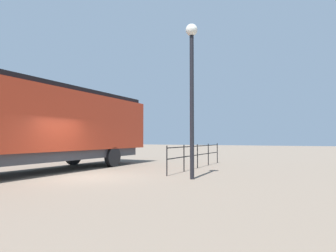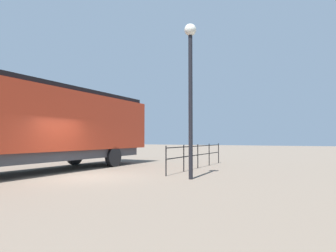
{
  "view_description": "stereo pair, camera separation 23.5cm",
  "coord_description": "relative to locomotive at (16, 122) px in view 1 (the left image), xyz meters",
  "views": [
    {
      "loc": [
        8.22,
        -9.22,
        1.55
      ],
      "look_at": [
        1.86,
        3.8,
        2.19
      ],
      "focal_mm": 31.23,
      "sensor_mm": 36.0,
      "label": 1
    },
    {
      "loc": [
        8.43,
        -9.12,
        1.55
      ],
      "look_at": [
        1.86,
        3.8,
        2.19
      ],
      "focal_mm": 31.23,
      "sensor_mm": 36.0,
      "label": 2
    }
  ],
  "objects": [
    {
      "name": "lamp_post",
      "position": [
        7.2,
        2.22,
        1.79
      ],
      "size": [
        0.47,
        0.47,
        6.06
      ],
      "color": "black",
      "rests_on": "ground_plane"
    },
    {
      "name": "ground_plane",
      "position": [
        3.1,
        0.9,
        -2.28
      ],
      "size": [
        120.0,
        120.0,
        0.0
      ],
      "primitive_type": "plane",
      "color": "#756656"
    },
    {
      "name": "locomotive",
      "position": [
        0.0,
        0.0,
        0.0
      ],
      "size": [
        3.18,
        16.94,
        4.05
      ],
      "color": "red",
      "rests_on": "ground_plane"
    },
    {
      "name": "platform_fence",
      "position": [
        5.92,
        6.29,
        -1.47
      ],
      "size": [
        0.05,
        7.38,
        1.27
      ],
      "color": "black",
      "rests_on": "ground_plane"
    }
  ]
}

